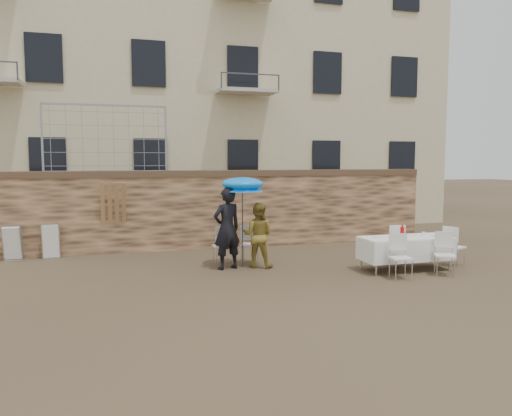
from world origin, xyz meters
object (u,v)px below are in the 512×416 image
object	(u,v)px
table_chair_front_right	(445,254)
soda_bottle	(402,233)
umbrella	(242,187)
chair_stack_left	(14,242)
table_chair_front_left	(401,257)
table_chair_side	(454,246)
couple_chair_left	(222,245)
chair_stack_right	(51,240)
banquet_table	(406,239)
table_chair_back	(394,243)
woman_dress	(258,235)
man_suit	(227,228)
couple_chair_right	(250,244)

from	to	relation	value
table_chair_front_right	soda_bottle	bearing A→B (deg)	167.25
umbrella	chair_stack_left	size ratio (longest dim) A/B	2.21
table_chair_front_right	umbrella	bearing A→B (deg)	-179.57
table_chair_front_left	table_chair_side	distance (m)	2.17
couple_chair_left	chair_stack_right	distance (m)	4.56
banquet_table	table_chair_back	distance (m)	0.86
woman_dress	soda_bottle	bearing A→B (deg)	-175.88
table_chair_front_left	table_chair_side	xyz separation A→B (m)	(2.00, 0.85, 0.00)
table_chair_front_right	table_chair_side	distance (m)	1.24
soda_bottle	table_chair_back	xyz separation A→B (m)	(0.40, 0.95, -0.43)
banquet_table	table_chair_front_left	bearing A→B (deg)	-128.66
umbrella	table_chair_front_right	distance (m)	4.78
man_suit	couple_chair_left	bearing A→B (deg)	-108.45
table_chair_front_left	banquet_table	bearing A→B (deg)	60.34
man_suit	table_chair_side	size ratio (longest dim) A/B	1.99
banquet_table	table_chair_front_right	bearing A→B (deg)	-56.31
couple_chair_left	table_chair_front_left	size ratio (longest dim) A/B	1.00
couple_chair_left	couple_chair_right	distance (m)	0.70
umbrella	couple_chair_right	distance (m)	1.53
soda_bottle	table_chair_side	world-z (taller)	soda_bottle
woman_dress	table_chair_front_right	xyz separation A→B (m)	(3.69, -2.00, -0.29)
couple_chair_left	soda_bottle	distance (m)	4.24
chair_stack_left	chair_stack_right	xyz separation A→B (m)	(0.90, 0.00, 0.00)
table_chair_front_left	table_chair_back	size ratio (longest dim) A/B	1.00
table_chair_side	chair_stack_left	distance (m)	10.98
table_chair_front_left	chair_stack_right	xyz separation A→B (m)	(-7.43, 4.58, -0.02)
banquet_table	chair_stack_left	bearing A→B (deg)	156.76
umbrella	banquet_table	distance (m)	3.97
woman_dress	table_chair_side	size ratio (longest dim) A/B	1.60
couple_chair_left	banquet_table	bearing A→B (deg)	154.76
umbrella	soda_bottle	bearing A→B (deg)	-24.12
woman_dress	chair_stack_right	xyz separation A→B (m)	(-4.83, 2.59, -0.31)
man_suit	table_chair_back	size ratio (longest dim) A/B	1.99
man_suit	chair_stack_right	bearing A→B (deg)	-50.81
woman_dress	chair_stack_left	bearing A→B (deg)	4.86
table_chair_side	couple_chair_right	bearing A→B (deg)	47.80
table_chair_side	chair_stack_right	world-z (taller)	table_chair_side
man_suit	woman_dress	distance (m)	0.77
table_chair_back	chair_stack_right	world-z (taller)	table_chair_back
man_suit	soda_bottle	size ratio (longest dim) A/B	7.36
couple_chair_left	table_chair_front_left	xyz separation A→B (m)	(3.34, -2.55, 0.00)
banquet_table	chair_stack_right	xyz separation A→B (m)	(-8.03, 3.83, -0.27)
table_chair_front_left	chair_stack_left	xyz separation A→B (m)	(-8.33, 4.58, -0.02)
soda_bottle	chair_stack_right	xyz separation A→B (m)	(-7.83, 3.98, -0.45)
table_chair_front_left	table_chair_front_right	bearing A→B (deg)	9.00
couple_chair_right	table_chair_back	world-z (taller)	same
man_suit	woman_dress	xyz separation A→B (m)	(0.75, 0.00, -0.19)
soda_bottle	table_chair_front_left	size ratio (longest dim) A/B	0.27
table_chair_front_left	chair_stack_left	world-z (taller)	table_chair_front_left
table_chair_back	table_chair_side	size ratio (longest dim) A/B	1.00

